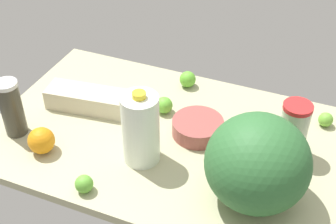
{
  "coord_description": "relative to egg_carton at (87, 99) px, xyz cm",
  "views": [
    {
      "loc": [
        -45.74,
        110.71,
        105.97
      ],
      "look_at": [
        0.0,
        0.0,
        13.0
      ],
      "focal_mm": 50.0,
      "sensor_mm": 36.0,
      "label": 1
    }
  ],
  "objects": [
    {
      "name": "watermelon",
      "position": [
        -66.0,
        19.73,
        10.23
      ],
      "size": [
        29.24,
        29.24,
        27.73
      ],
      "primitive_type": "ellipsoid",
      "color": "#316C36",
      "rests_on": "countertop"
    },
    {
      "name": "shaker_bottle",
      "position": [
        15.3,
        21.24,
        6.53
      ],
      "size": [
        7.49,
        7.49,
        20.25
      ],
      "color": "#3E3C30",
      "rests_on": "countertop"
    },
    {
      "name": "milk_jug",
      "position": [
        -29.29,
        16.61,
        8.32
      ],
      "size": [
        11.59,
        11.59,
        25.47
      ],
      "color": "white",
      "rests_on": "countertop"
    },
    {
      "name": "lime_beside_bowl",
      "position": [
        -80.9,
        -22.29,
        -1.14
      ],
      "size": [
        5.0,
        5.0,
        5.0
      ],
      "primitive_type": "sphere",
      "color": "#6EB339",
      "rests_on": "countertop"
    },
    {
      "name": "lime_loose",
      "position": [
        -28.61,
        -26.59,
        -0.53
      ],
      "size": [
        6.22,
        6.22,
        6.22
      ],
      "primitive_type": "sphere",
      "color": "#60B532",
      "rests_on": "countertop"
    },
    {
      "name": "lime_far_back",
      "position": [
        -26.64,
        -8.03,
        -0.62
      ],
      "size": [
        6.04,
        6.04,
        6.04
      ],
      "primitive_type": "sphere",
      "color": "#65BA37",
      "rests_on": "countertop"
    },
    {
      "name": "egg_carton",
      "position": [
        0.0,
        0.0,
        0.0
      ],
      "size": [
        30.29,
        13.89,
        7.27
      ],
      "primitive_type": "cube",
      "rotation": [
        0.0,
        0.0,
        0.13
      ],
      "color": "beige",
      "rests_on": "countertop"
    },
    {
      "name": "orange_by_jug",
      "position": [
        1.66,
        25.9,
        0.71
      ],
      "size": [
        8.69,
        8.69,
        8.69
      ],
      "primitive_type": "sphere",
      "color": "orange",
      "rests_on": "countertop"
    },
    {
      "name": "countertop",
      "position": [
        -32.86,
        3.43,
        -5.14
      ],
      "size": [
        120.0,
        76.0,
        3.0
      ],
      "primitive_type": "cube",
      "color": "#B2AF87",
      "rests_on": "ground"
    },
    {
      "name": "tumbler_cup",
      "position": [
        -72.11,
        -3.83,
        5.92
      ],
      "size": [
        9.13,
        9.13,
        19.03
      ],
      "color": "beige",
      "rests_on": "countertop"
    },
    {
      "name": "mixing_bowl",
      "position": [
        -41.74,
        -1.27,
        -0.91
      ],
      "size": [
        17.34,
        17.34,
        5.46
      ],
      "primitive_type": "cylinder",
      "color": "#9F4D48",
      "rests_on": "countertop"
    },
    {
      "name": "lime_near_front",
      "position": [
        -19.7,
        35.83,
        -0.9
      ],
      "size": [
        5.47,
        5.47,
        5.47
      ],
      "primitive_type": "sphere",
      "color": "#64B139",
      "rests_on": "countertop"
    }
  ]
}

